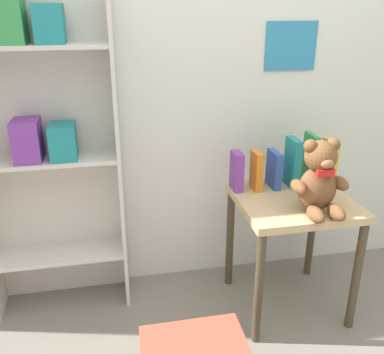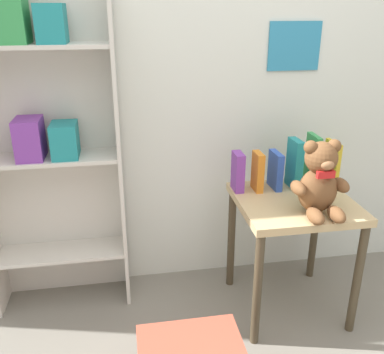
{
  "view_description": "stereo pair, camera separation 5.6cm",
  "coord_description": "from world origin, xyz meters",
  "px_view_note": "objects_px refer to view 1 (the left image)",
  "views": [
    {
      "loc": [
        -0.53,
        -0.65,
        1.45
      ],
      "look_at": [
        -0.18,
        1.11,
        0.73
      ],
      "focal_mm": 40.0,
      "sensor_mm": 36.0,
      "label": 1
    },
    {
      "loc": [
        -0.48,
        -0.66,
        1.45
      ],
      "look_at": [
        -0.18,
        1.11,
        0.73
      ],
      "focal_mm": 40.0,
      "sensor_mm": 36.0,
      "label": 2
    }
  ],
  "objects_px": {
    "teddy_bear": "(319,180)",
    "book_standing_orange": "(256,171)",
    "bookshelf_side": "(46,139)",
    "book_standing_green": "(310,159)",
    "display_table": "(292,217)",
    "book_standing_blue": "(274,169)",
    "book_standing_teal": "(293,163)",
    "book_standing_purple": "(237,171)",
    "book_standing_yellow": "(329,162)"
  },
  "relations": [
    {
      "from": "teddy_bear",
      "to": "book_standing_orange",
      "type": "xyz_separation_m",
      "value": [
        -0.18,
        0.29,
        -0.05
      ]
    },
    {
      "from": "bookshelf_side",
      "to": "book_standing_green",
      "type": "relative_size",
      "value": 6.02
    },
    {
      "from": "display_table",
      "to": "book_standing_blue",
      "type": "height_order",
      "value": "book_standing_blue"
    },
    {
      "from": "book_standing_teal",
      "to": "book_standing_green",
      "type": "bearing_deg",
      "value": 2.31
    },
    {
      "from": "book_standing_blue",
      "to": "book_standing_orange",
      "type": "bearing_deg",
      "value": -174.53
    },
    {
      "from": "book_standing_purple",
      "to": "book_standing_orange",
      "type": "height_order",
      "value": "book_standing_orange"
    },
    {
      "from": "bookshelf_side",
      "to": "book_standing_blue",
      "type": "xyz_separation_m",
      "value": [
        1.08,
        -0.13,
        -0.18
      ]
    },
    {
      "from": "book_standing_green",
      "to": "bookshelf_side",
      "type": "bearing_deg",
      "value": 175.15
    },
    {
      "from": "teddy_bear",
      "to": "book_standing_purple",
      "type": "bearing_deg",
      "value": 132.6
    },
    {
      "from": "book_standing_green",
      "to": "book_standing_yellow",
      "type": "bearing_deg",
      "value": -9.47
    },
    {
      "from": "book_standing_blue",
      "to": "book_standing_green",
      "type": "distance_m",
      "value": 0.19
    },
    {
      "from": "teddy_bear",
      "to": "book_standing_orange",
      "type": "height_order",
      "value": "teddy_bear"
    },
    {
      "from": "book_standing_blue",
      "to": "teddy_bear",
      "type": "bearing_deg",
      "value": -75.84
    },
    {
      "from": "book_standing_purple",
      "to": "book_standing_yellow",
      "type": "height_order",
      "value": "book_standing_yellow"
    },
    {
      "from": "book_standing_orange",
      "to": "book_standing_blue",
      "type": "distance_m",
      "value": 0.1
    },
    {
      "from": "book_standing_purple",
      "to": "book_standing_orange",
      "type": "bearing_deg",
      "value": -9.67
    },
    {
      "from": "book_standing_purple",
      "to": "book_standing_blue",
      "type": "xyz_separation_m",
      "value": [
        0.19,
        -0.0,
        -0.0
      ]
    },
    {
      "from": "book_standing_orange",
      "to": "display_table",
      "type": "bearing_deg",
      "value": -45.22
    },
    {
      "from": "teddy_bear",
      "to": "book_standing_yellow",
      "type": "height_order",
      "value": "teddy_bear"
    },
    {
      "from": "book_standing_green",
      "to": "teddy_bear",
      "type": "bearing_deg",
      "value": -108.17
    },
    {
      "from": "teddy_bear",
      "to": "book_standing_blue",
      "type": "height_order",
      "value": "teddy_bear"
    },
    {
      "from": "display_table",
      "to": "book_standing_green",
      "type": "distance_m",
      "value": 0.31
    },
    {
      "from": "book_standing_green",
      "to": "book_standing_yellow",
      "type": "relative_size",
      "value": 1.14
    },
    {
      "from": "book_standing_purple",
      "to": "book_standing_blue",
      "type": "bearing_deg",
      "value": -1.34
    },
    {
      "from": "book_standing_orange",
      "to": "book_standing_green",
      "type": "xyz_separation_m",
      "value": [
        0.29,
        0.02,
        0.03
      ]
    },
    {
      "from": "book_standing_purple",
      "to": "book_standing_yellow",
      "type": "xyz_separation_m",
      "value": [
        0.48,
        -0.02,
        0.02
      ]
    },
    {
      "from": "display_table",
      "to": "book_standing_teal",
      "type": "xyz_separation_m",
      "value": [
        0.05,
        0.15,
        0.22
      ]
    },
    {
      "from": "bookshelf_side",
      "to": "display_table",
      "type": "height_order",
      "value": "bookshelf_side"
    },
    {
      "from": "display_table",
      "to": "book_standing_blue",
      "type": "distance_m",
      "value": 0.25
    },
    {
      "from": "book_standing_purple",
      "to": "book_standing_green",
      "type": "bearing_deg",
      "value": -0.38
    },
    {
      "from": "display_table",
      "to": "book_standing_purple",
      "type": "bearing_deg",
      "value": 146.77
    },
    {
      "from": "book_standing_purple",
      "to": "book_standing_green",
      "type": "xyz_separation_m",
      "value": [
        0.38,
        0.0,
        0.04
      ]
    },
    {
      "from": "bookshelf_side",
      "to": "book_standing_purple",
      "type": "xyz_separation_m",
      "value": [
        0.88,
        -0.13,
        -0.18
      ]
    },
    {
      "from": "bookshelf_side",
      "to": "book_standing_yellow",
      "type": "bearing_deg",
      "value": -6.15
    },
    {
      "from": "display_table",
      "to": "book_standing_green",
      "type": "height_order",
      "value": "book_standing_green"
    },
    {
      "from": "bookshelf_side",
      "to": "display_table",
      "type": "distance_m",
      "value": 1.22
    },
    {
      "from": "book_standing_green",
      "to": "book_standing_yellow",
      "type": "height_order",
      "value": "book_standing_green"
    },
    {
      "from": "book_standing_purple",
      "to": "display_table",
      "type": "bearing_deg",
      "value": -33.64
    },
    {
      "from": "display_table",
      "to": "book_standing_yellow",
      "type": "bearing_deg",
      "value": 30.21
    },
    {
      "from": "book_standing_purple",
      "to": "book_standing_teal",
      "type": "relative_size",
      "value": 0.78
    },
    {
      "from": "teddy_bear",
      "to": "book_standing_green",
      "type": "xyz_separation_m",
      "value": [
        0.1,
        0.3,
        -0.02
      ]
    },
    {
      "from": "teddy_bear",
      "to": "book_standing_green",
      "type": "height_order",
      "value": "teddy_bear"
    },
    {
      "from": "book_standing_blue",
      "to": "book_standing_yellow",
      "type": "height_order",
      "value": "book_standing_yellow"
    },
    {
      "from": "display_table",
      "to": "book_standing_orange",
      "type": "height_order",
      "value": "book_standing_orange"
    },
    {
      "from": "bookshelf_side",
      "to": "book_standing_orange",
      "type": "bearing_deg",
      "value": -8.42
    },
    {
      "from": "book_standing_blue",
      "to": "book_standing_yellow",
      "type": "xyz_separation_m",
      "value": [
        0.29,
        -0.01,
        0.02
      ]
    },
    {
      "from": "book_standing_purple",
      "to": "book_standing_teal",
      "type": "xyz_separation_m",
      "value": [
        0.29,
        -0.01,
        0.03
      ]
    },
    {
      "from": "teddy_bear",
      "to": "display_table",
      "type": "bearing_deg",
      "value": 104.86
    },
    {
      "from": "bookshelf_side",
      "to": "teddy_bear",
      "type": "bearing_deg",
      "value": -20.34
    },
    {
      "from": "bookshelf_side",
      "to": "book_standing_purple",
      "type": "distance_m",
      "value": 0.91
    }
  ]
}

